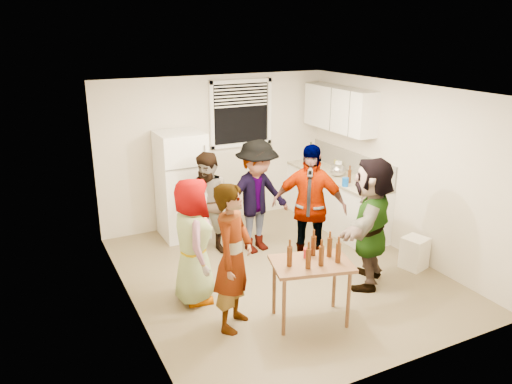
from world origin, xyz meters
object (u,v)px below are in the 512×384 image
kettle (337,176)px  guest_back_right (257,250)px  blue_cup (345,186)px  beer_bottle_table (313,255)px  red_cup (307,258)px  guest_black (307,265)px  guest_stripe (234,325)px  beer_bottle_counter (349,183)px  guest_back_left (212,252)px  wine_bottle (310,162)px  serving_table (309,320)px  trash_bin (415,251)px  guest_grey (196,299)px  guest_orange (366,282)px  refrigerator (182,185)px

kettle → guest_back_right: kettle is taller
blue_cup → beer_bottle_table: size_ratio=0.57×
red_cup → guest_black: (0.70, 1.08, -0.74)m
red_cup → guest_stripe: size_ratio=0.07×
beer_bottle_counter → beer_bottle_table: beer_bottle_counter is taller
guest_back_left → guest_back_right: bearing=17.6°
beer_bottle_table → guest_black: bearing=60.1°
wine_bottle → beer_bottle_table: size_ratio=1.16×
beer_bottle_counter → serving_table: (-1.85, -1.83, -0.90)m
serving_table → guest_back_right: serving_table is taller
trash_bin → guest_back_right: bearing=138.7°
guest_grey → guest_black: guest_grey is taller
wine_bottle → guest_back_left: size_ratio=0.18×
guest_back_left → guest_orange: 2.34m
beer_bottle_table → guest_back_left: bearing=102.0°
beer_bottle_counter → guest_stripe: bearing=-150.2°
trash_bin → red_cup: 2.10m
red_cup → guest_black: size_ratio=0.06×
kettle → beer_bottle_table: kettle is taller
blue_cup → beer_bottle_table: 2.23m
red_cup → guest_stripe: red_cup is taller
beer_bottle_counter → guest_black: bearing=-151.2°
wine_bottle → blue_cup: 1.51m
wine_bottle → guest_back_right: 2.27m
guest_back_left → guest_orange: guest_back_left is taller
red_cup → guest_back_right: bearing=81.0°
beer_bottle_table → guest_orange: 1.31m
beer_bottle_counter → red_cup: (-1.84, -1.71, -0.16)m
refrigerator → beer_bottle_counter: 2.64m
guest_back_right → beer_bottle_table: bearing=-106.2°
beer_bottle_counter → guest_back_right: 1.79m
guest_stripe → beer_bottle_table: bearing=-54.2°
beer_bottle_counter → serving_table: size_ratio=0.24×
serving_table → guest_back_left: size_ratio=0.57×
refrigerator → beer_bottle_counter: refrigerator is taller
blue_cup → guest_orange: 1.66m
refrigerator → kettle: bearing=-19.0°
refrigerator → kettle: refrigerator is taller
refrigerator → guest_black: size_ratio=0.96×
wine_bottle → guest_grey: size_ratio=0.17×
guest_stripe → guest_back_right: 2.03m
wine_bottle → serving_table: wine_bottle is taller
refrigerator → guest_back_left: (0.17, -0.81, -0.85)m
wine_bottle → beer_bottle_counter: wine_bottle is taller
blue_cup → guest_back_right: (-1.38, 0.27, -0.90)m
beer_bottle_counter → blue_cup: bearing=-144.5°
guest_stripe → guest_black: size_ratio=0.96×
serving_table → guest_black: (0.72, 1.20, 0.00)m
blue_cup → beer_bottle_counter: bearing=35.5°
wine_bottle → guest_grey: bearing=-144.5°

